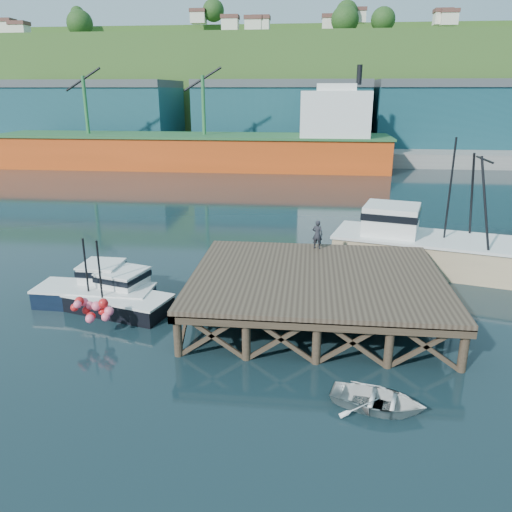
# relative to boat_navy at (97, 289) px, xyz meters

# --- Properties ---
(ground) EXTENTS (300.00, 300.00, 0.00)m
(ground) POSITION_rel_boat_navy_xyz_m (5.80, -0.20, -0.75)
(ground) COLOR black
(ground) RESTS_ON ground
(wharf) EXTENTS (12.00, 10.00, 2.62)m
(wharf) POSITION_rel_boat_navy_xyz_m (11.30, -0.39, 1.19)
(wharf) COLOR brown
(wharf) RESTS_ON ground
(far_quay) EXTENTS (160.00, 40.00, 2.00)m
(far_quay) POSITION_rel_boat_navy_xyz_m (5.80, 69.80, 0.25)
(far_quay) COLOR gray
(far_quay) RESTS_ON ground
(warehouse_left) EXTENTS (32.00, 16.00, 9.00)m
(warehouse_left) POSITION_rel_boat_navy_xyz_m (-29.20, 64.80, 5.75)
(warehouse_left) COLOR #1B4F5A
(warehouse_left) RESTS_ON far_quay
(warehouse_mid) EXTENTS (28.00, 16.00, 9.00)m
(warehouse_mid) POSITION_rel_boat_navy_xyz_m (5.80, 64.80, 5.75)
(warehouse_mid) COLOR #1B4F5A
(warehouse_mid) RESTS_ON far_quay
(warehouse_right) EXTENTS (30.00, 16.00, 9.00)m
(warehouse_right) POSITION_rel_boat_navy_xyz_m (35.80, 64.80, 5.75)
(warehouse_right) COLOR #1B4F5A
(warehouse_right) RESTS_ON far_quay
(cargo_ship) EXTENTS (55.50, 10.00, 13.75)m
(cargo_ship) POSITION_rel_boat_navy_xyz_m (-2.66, 47.80, 2.56)
(cargo_ship) COLOR #DC4914
(cargo_ship) RESTS_ON ground
(hillside) EXTENTS (220.00, 50.00, 22.00)m
(hillside) POSITION_rel_boat_navy_xyz_m (5.80, 99.80, 10.25)
(hillside) COLOR #2D511E
(hillside) RESTS_ON ground
(boat_navy) EXTENTS (6.06, 3.28, 3.75)m
(boat_navy) POSITION_rel_boat_navy_xyz_m (0.00, 0.00, 0.00)
(boat_navy) COLOR black
(boat_navy) RESTS_ON ground
(boat_black) EXTENTS (6.58, 5.45, 3.83)m
(boat_black) POSITION_rel_boat_navy_xyz_m (1.14, -0.55, -0.05)
(boat_black) COLOR black
(boat_black) RESTS_ON ground
(trawler) EXTENTS (12.67, 7.22, 8.02)m
(trawler) POSITION_rel_boat_navy_xyz_m (18.22, 7.18, 0.90)
(trawler) COLOR tan
(trawler) RESTS_ON ground
(dinghy) EXTENTS (3.73, 3.07, 0.67)m
(dinghy) POSITION_rel_boat_navy_xyz_m (13.41, -7.74, -0.42)
(dinghy) COLOR silver
(dinghy) RESTS_ON ground
(dockworker) EXTENTS (0.67, 0.53, 1.62)m
(dockworker) POSITION_rel_boat_navy_xyz_m (11.33, 3.94, 2.18)
(dockworker) COLOR black
(dockworker) RESTS_ON wharf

